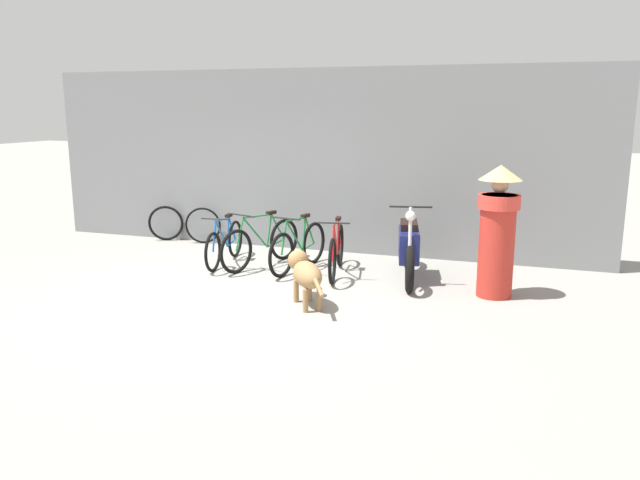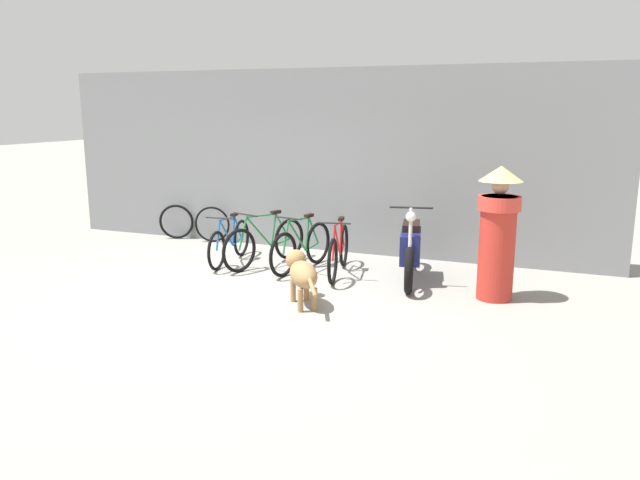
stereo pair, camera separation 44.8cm
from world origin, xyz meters
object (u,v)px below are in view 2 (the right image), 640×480
motorcycle (410,249)px  person_in_robes (498,230)px  bicycle_1 (265,243)px  spare_tire_left (176,222)px  stray_dog (302,272)px  bicycle_0 (230,243)px  bicycle_2 (301,247)px  bicycle_3 (339,252)px  spare_tire_right (212,224)px

motorcycle → person_in_robes: person_in_robes is taller
motorcycle → person_in_robes: size_ratio=1.15×
motorcycle → bicycle_1: bearing=-102.1°
motorcycle → spare_tire_left: (-4.79, 1.16, -0.13)m
stray_dog → spare_tire_left: 4.69m
motorcycle → person_in_robes: (1.24, -0.47, 0.46)m
person_in_robes → stray_dog: bearing=72.0°
bicycle_0 → bicycle_1: bearing=88.6°
bicycle_1 → spare_tire_left: bicycle_1 is taller
bicycle_0 → spare_tire_left: (-1.86, 1.23, -0.00)m
motorcycle → person_in_robes: 1.40m
bicycle_2 → bicycle_0: bearing=-79.0°
bicycle_0 → spare_tire_left: size_ratio=2.43×
person_in_robes → spare_tire_left: bearing=29.9°
stray_dog → person_in_robes: 2.56m
bicycle_1 → spare_tire_left: bearing=-97.2°
bicycle_0 → bicycle_3: 1.87m
bicycle_0 → bicycle_3: size_ratio=0.95×
person_in_robes → spare_tire_left: person_in_robes is taller
bicycle_0 → stray_dog: bearing=44.9°
motorcycle → bicycle_0: bearing=-101.0°
bicycle_1 → bicycle_2: bearing=104.7°
spare_tire_right → bicycle_2: bearing=-27.6°
stray_dog → bicycle_2: bearing=-12.6°
bicycle_3 → bicycle_0: bearing=-102.1°
bicycle_3 → spare_tire_left: bicycle_3 is taller
motorcycle → stray_dog: 1.89m
bicycle_1 → stray_dog: (1.32, -1.59, 0.06)m
bicycle_1 → stray_dog: size_ratio=1.62×
motorcycle → stray_dog: (-1.00, -1.60, -0.04)m
stray_dog → person_in_robes: (2.24, 1.13, 0.50)m
bicycle_0 → spare_tire_left: bearing=-130.2°
bicycle_3 → spare_tire_left: size_ratio=2.57×
spare_tire_right → stray_dog: bearing=-42.6°
bicycle_0 → person_in_robes: 4.22m
spare_tire_right → motorcycle: bearing=-16.2°
bicycle_0 → person_in_robes: person_in_robes is taller
motorcycle → spare_tire_left: motorcycle is taller
motorcycle → bicycle_3: bearing=-96.8°
stray_dog → spare_tire_left: size_ratio=1.60×
bicycle_0 → person_in_robes: bearing=77.9°
bicycle_2 → motorcycle: size_ratio=0.81×
bicycle_0 → bicycle_3: (1.87, -0.03, 0.02)m
spare_tire_left → bicycle_1: bearing=-25.5°
bicycle_1 → spare_tire_right: (-1.69, 1.18, -0.03)m
person_in_robes → spare_tire_right: size_ratio=2.61×
bicycle_3 → spare_tire_right: 3.21m
bicycle_0 → spare_tire_right: bearing=-145.5°
bicycle_2 → spare_tire_left: bearing=-101.1°
bicycle_2 → stray_dog: (0.68, -1.55, 0.06)m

